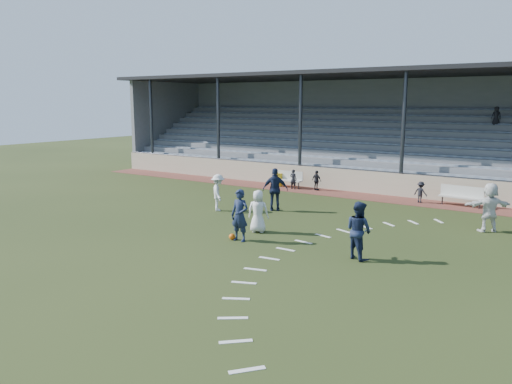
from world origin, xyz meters
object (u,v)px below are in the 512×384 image
Objects in this scene: player_navy_lead at (240,215)px; player_white_lead at (258,211)px; trash_bin at (279,180)px; football at (232,237)px; bench_left at (287,177)px; bench_right at (462,194)px.

player_white_lead is at bearing 92.84° from player_navy_lead.
trash_bin is at bearing -84.81° from player_white_lead.
football is 0.12× the size of player_navy_lead.
trash_bin reaches higher than football.
bench_left is 1.08× the size of player_navy_lead.
player_white_lead is at bearing 82.68° from football.
football is at bearing 61.07° from player_white_lead.
trash_bin is at bearing -175.02° from bench_right.
bench_left is at bearing -3.79° from trash_bin.
trash_bin is 11.79m from player_navy_lead.
player_navy_lead is (0.13, -1.38, 0.12)m from player_white_lead.
bench_left and bench_right have the same top height.
bench_right is 2.65× the size of trash_bin.
bench_right is at bearing 1.71° from bench_left.
bench_left is at bearing -174.81° from bench_right.
football is 0.14× the size of player_white_lead.
bench_left is at bearing 109.11° from player_navy_lead.
trash_bin is 10.49m from player_white_lead.
player_navy_lead is (0.31, 0.04, 0.81)m from football.
player_white_lead reaches higher than trash_bin.
player_white_lead reaches higher than bench_left.
player_navy_lead is at bearing 7.51° from football.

